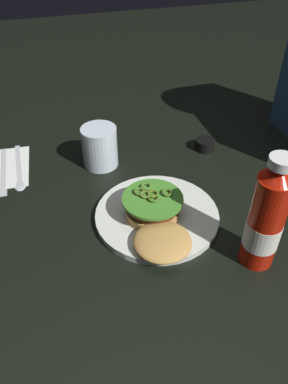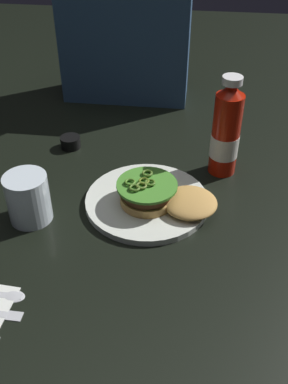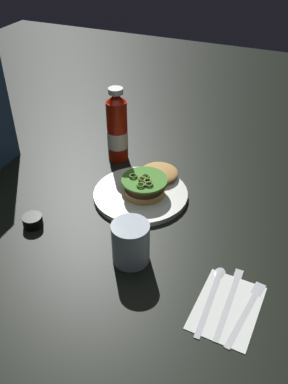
{
  "view_description": "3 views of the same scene",
  "coord_description": "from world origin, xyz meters",
  "px_view_note": "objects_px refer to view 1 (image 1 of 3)",
  "views": [
    {
      "loc": [
        0.62,
        -0.13,
        0.55
      ],
      "look_at": [
        0.04,
        0.04,
        0.04
      ],
      "focal_mm": 35.38,
      "sensor_mm": 36.0,
      "label": 1
    },
    {
      "loc": [
        0.16,
        -0.67,
        0.59
      ],
      "look_at": [
        0.08,
        0.04,
        0.05
      ],
      "focal_mm": 41.73,
      "sensor_mm": 36.0,
      "label": 2
    },
    {
      "loc": [
        -0.75,
        -0.3,
        0.68
      ],
      "look_at": [
        0.01,
        0.02,
        0.07
      ],
      "focal_mm": 38.58,
      "sensor_mm": 36.0,
      "label": 3
    }
  ],
  "objects_px": {
    "ketchup_bottle": "(266,220)",
    "condiment_cup": "(205,144)",
    "dinner_plate": "(157,216)",
    "burger_sandwich": "(156,218)",
    "water_glass": "(100,147)",
    "napkin": "(3,168)",
    "spoon_utensil": "(19,172)",
    "butter_knife": "(3,173)"
  },
  "relations": [
    {
      "from": "ketchup_bottle",
      "to": "condiment_cup",
      "type": "height_order",
      "value": "ketchup_bottle"
    },
    {
      "from": "dinner_plate",
      "to": "ketchup_bottle",
      "type": "relative_size",
      "value": 1.12
    },
    {
      "from": "burger_sandwich",
      "to": "ketchup_bottle",
      "type": "bearing_deg",
      "value": 52.0
    },
    {
      "from": "water_glass",
      "to": "napkin",
      "type": "height_order",
      "value": "water_glass"
    },
    {
      "from": "burger_sandwich",
      "to": "ketchup_bottle",
      "type": "height_order",
      "value": "ketchup_bottle"
    },
    {
      "from": "dinner_plate",
      "to": "ketchup_bottle",
      "type": "xyz_separation_m",
      "value": [
        0.16,
        0.14,
        0.09
      ]
    },
    {
      "from": "condiment_cup",
      "to": "napkin",
      "type": "relative_size",
      "value": 0.29
    },
    {
      "from": "water_glass",
      "to": "condiment_cup",
      "type": "relative_size",
      "value": 2.02
    },
    {
      "from": "ketchup_bottle",
      "to": "water_glass",
      "type": "relative_size",
      "value": 2.28
    },
    {
      "from": "napkin",
      "to": "water_glass",
      "type": "bearing_deg",
      "value": 78.29
    },
    {
      "from": "ketchup_bottle",
      "to": "napkin",
      "type": "bearing_deg",
      "value": -133.56
    },
    {
      "from": "water_glass",
      "to": "spoon_utensil",
      "type": "bearing_deg",
      "value": -94.82
    },
    {
      "from": "dinner_plate",
      "to": "condiment_cup",
      "type": "bearing_deg",
      "value": 137.18
    },
    {
      "from": "dinner_plate",
      "to": "napkin",
      "type": "bearing_deg",
      "value": -131.58
    },
    {
      "from": "condiment_cup",
      "to": "spoon_utensil",
      "type": "xyz_separation_m",
      "value": [
        -0.03,
        -0.47,
        -0.01
      ]
    },
    {
      "from": "burger_sandwich",
      "to": "spoon_utensil",
      "type": "distance_m",
      "value": 0.38
    },
    {
      "from": "burger_sandwich",
      "to": "spoon_utensil",
      "type": "bearing_deg",
      "value": -136.79
    },
    {
      "from": "dinner_plate",
      "to": "condiment_cup",
      "type": "relative_size",
      "value": 5.19
    },
    {
      "from": "burger_sandwich",
      "to": "butter_knife",
      "type": "relative_size",
      "value": 1.04
    },
    {
      "from": "condiment_cup",
      "to": "spoon_utensil",
      "type": "height_order",
      "value": "condiment_cup"
    },
    {
      "from": "dinner_plate",
      "to": "water_glass",
      "type": "xyz_separation_m",
      "value": [
        -0.23,
        -0.07,
        0.04
      ]
    },
    {
      "from": "napkin",
      "to": "dinner_plate",
      "type": "bearing_deg",
      "value": 48.42
    },
    {
      "from": "ketchup_bottle",
      "to": "butter_knife",
      "type": "bearing_deg",
      "value": -131.79
    },
    {
      "from": "water_glass",
      "to": "condiment_cup",
      "type": "distance_m",
      "value": 0.28
    },
    {
      "from": "butter_knife",
      "to": "napkin",
      "type": "bearing_deg",
      "value": 179.23
    },
    {
      "from": "dinner_plate",
      "to": "ketchup_bottle",
      "type": "distance_m",
      "value": 0.23
    },
    {
      "from": "condiment_cup",
      "to": "napkin",
      "type": "height_order",
      "value": "condiment_cup"
    },
    {
      "from": "ketchup_bottle",
      "to": "spoon_utensil",
      "type": "distance_m",
      "value": 0.58
    },
    {
      "from": "burger_sandwich",
      "to": "water_glass",
      "type": "height_order",
      "value": "water_glass"
    },
    {
      "from": "condiment_cup",
      "to": "napkin",
      "type": "xyz_separation_m",
      "value": [
        -0.06,
        -0.51,
        -0.01
      ]
    },
    {
      "from": "dinner_plate",
      "to": "spoon_utensil",
      "type": "distance_m",
      "value": 0.37
    },
    {
      "from": "napkin",
      "to": "butter_knife",
      "type": "height_order",
      "value": "butter_knife"
    },
    {
      "from": "dinner_plate",
      "to": "butter_knife",
      "type": "bearing_deg",
      "value": -128.8
    },
    {
      "from": "spoon_utensil",
      "to": "ketchup_bottle",
      "type": "bearing_deg",
      "value": 46.24
    },
    {
      "from": "condiment_cup",
      "to": "butter_knife",
      "type": "height_order",
      "value": "condiment_cup"
    },
    {
      "from": "condiment_cup",
      "to": "spoon_utensil",
      "type": "bearing_deg",
      "value": -93.19
    },
    {
      "from": "burger_sandwich",
      "to": "condiment_cup",
      "type": "distance_m",
      "value": 0.33
    },
    {
      "from": "butter_knife",
      "to": "spoon_utensil",
      "type": "bearing_deg",
      "value": 80.0
    },
    {
      "from": "water_glass",
      "to": "spoon_utensil",
      "type": "height_order",
      "value": "water_glass"
    },
    {
      "from": "burger_sandwich",
      "to": "butter_knife",
      "type": "distance_m",
      "value": 0.41
    },
    {
      "from": "ketchup_bottle",
      "to": "butter_knife",
      "type": "relative_size",
      "value": 1.16
    },
    {
      "from": "water_glass",
      "to": "napkin",
      "type": "bearing_deg",
      "value": -101.71
    }
  ]
}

